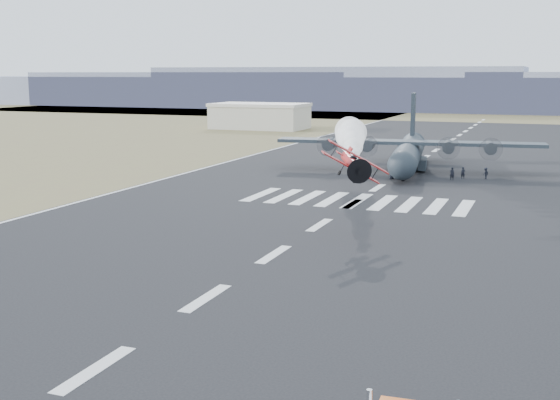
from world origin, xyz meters
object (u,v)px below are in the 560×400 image
Objects in this scene: crew_a at (452,174)px; aerobatic_biplane at (352,163)px; transport_aircraft at (408,151)px; crew_c at (486,173)px; hangar_left at (260,116)px; crew_h at (403,168)px; crew_b at (405,170)px; crew_g at (463,173)px; crew_d at (352,165)px; crew_e at (392,173)px; crew_f at (368,172)px.

aerobatic_biplane is at bearing 67.07° from crew_a.
transport_aircraft is 11.22m from crew_a.
hangar_left is at bearing -106.19° from crew_c.
crew_c is 11.69m from crew_h.
crew_g is (7.97, 0.45, -0.04)m from crew_b.
crew_g is at bearing -130.35° from crew_d.
crew_a is 1.02× the size of crew_e.
crew_c is 0.91× the size of crew_e.
crew_h is at bearing 79.07° from aerobatic_biplane.
crew_d is 0.99× the size of crew_e.
aerobatic_biplane reaches higher than crew_f.
crew_g is (16.55, -2.13, -0.03)m from crew_d.
hangar_left is 95.35m from crew_g.
transport_aircraft reaches higher than crew_a.
hangar_left reaches higher than crew_h.
crew_b reaches higher than crew_g.
transport_aircraft is at bearing -56.84° from crew_h.
hangar_left is 13.92× the size of crew_a.
crew_g is (61.26, -73.02, -2.58)m from hangar_left.
aerobatic_biplane is 0.15× the size of transport_aircraft.
aerobatic_biplane reaches higher than crew_g.
crew_h is at bearing 66.13° from crew_b.
crew_a is (59.97, -74.69, -2.53)m from hangar_left.
crew_d is 9.43m from crew_e.
crew_h reaches higher than crew_f.
crew_c is at bearing -31.28° from transport_aircraft.
transport_aircraft is 21.19× the size of crew_h.
crew_h is at bearing -26.70° from crew_f.
crew_b is 11.01m from crew_c.
hangar_left reaches higher than crew_c.
transport_aircraft reaches higher than crew_c.
crew_g is 0.89× the size of crew_h.
hangar_left is at bearing -0.79° from crew_d.
crew_e is (-7.93, -2.14, -0.02)m from crew_a.
crew_b is 0.94× the size of crew_h.
crew_h is (-11.67, 0.62, 0.14)m from crew_c.
crew_a is 1.07× the size of crew_g.
crew_b is at bearing 172.22° from crew_g.
aerobatic_biplane is 42.69m from crew_d.
crew_c is at bearing -65.53° from crew_f.
transport_aircraft is (52.37, -66.69, -0.50)m from hangar_left.
crew_a is at bearing -54.17° from transport_aircraft.
aerobatic_biplane is at bearing -108.95° from crew_g.
aerobatic_biplane is 3.30× the size of crew_a.
crew_c is 0.90× the size of crew_f.
crew_c is 0.85× the size of crew_h.
crew_a is (7.60, -8.00, -2.03)m from transport_aircraft.
aerobatic_biplane is 3.71× the size of crew_c.
crew_e reaches higher than crew_d.
aerobatic_biplane is 3.14× the size of crew_h.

